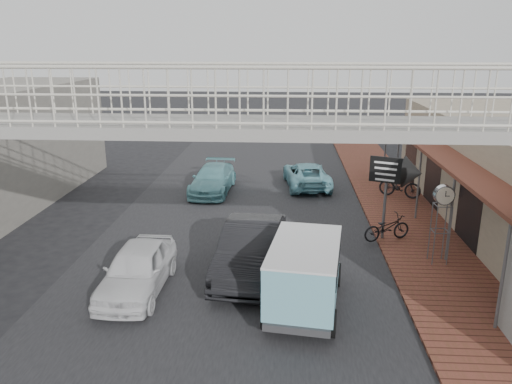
# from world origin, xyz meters

# --- Properties ---
(ground) EXTENTS (120.00, 120.00, 0.00)m
(ground) POSITION_xyz_m (0.00, 0.00, 0.00)
(ground) COLOR black
(ground) RESTS_ON ground
(road_strip) EXTENTS (10.00, 60.00, 0.01)m
(road_strip) POSITION_xyz_m (0.00, 0.00, 0.01)
(road_strip) COLOR black
(road_strip) RESTS_ON ground
(sidewalk) EXTENTS (3.00, 40.00, 0.10)m
(sidewalk) POSITION_xyz_m (6.50, 3.00, 0.05)
(sidewalk) COLOR brown
(sidewalk) RESTS_ON ground
(footbridge) EXTENTS (16.40, 2.40, 6.34)m
(footbridge) POSITION_xyz_m (0.00, -4.00, 3.18)
(footbridge) COLOR gray
(footbridge) RESTS_ON ground
(white_hatchback) EXTENTS (1.65, 3.97, 1.34)m
(white_hatchback) POSITION_xyz_m (-2.39, -1.48, 0.67)
(white_hatchback) COLOR silver
(white_hatchback) RESTS_ON ground
(dark_sedan) EXTENTS (2.11, 4.89, 1.57)m
(dark_sedan) POSITION_xyz_m (0.71, -0.11, 0.78)
(dark_sedan) COLOR black
(dark_sedan) RESTS_ON ground
(angkot_curb) EXTENTS (2.44, 4.45, 1.18)m
(angkot_curb) POSITION_xyz_m (2.73, 9.70, 0.59)
(angkot_curb) COLOR #6CAFBC
(angkot_curb) RESTS_ON ground
(angkot_far) EXTENTS (1.97, 4.35, 1.24)m
(angkot_far) POSITION_xyz_m (-1.71, 8.47, 0.62)
(angkot_far) COLOR #6AB0B8
(angkot_far) RESTS_ON ground
(angkot_van) EXTENTS (2.22, 4.04, 1.88)m
(angkot_van) POSITION_xyz_m (2.29, -2.12, 1.20)
(angkot_van) COLOR black
(angkot_van) RESTS_ON ground
(motorcycle_near) EXTENTS (1.87, 1.24, 0.93)m
(motorcycle_near) POSITION_xyz_m (5.30, 2.58, 0.56)
(motorcycle_near) COLOR black
(motorcycle_near) RESTS_ON sidewalk
(motorcycle_far) EXTENTS (1.92, 1.26, 1.12)m
(motorcycle_far) POSITION_xyz_m (6.85, 7.85, 0.66)
(motorcycle_far) COLOR black
(motorcycle_far) RESTS_ON sidewalk
(street_clock) EXTENTS (0.63, 0.51, 2.53)m
(street_clock) POSITION_xyz_m (6.57, 0.82, 2.20)
(street_clock) COLOR #59595B
(street_clock) RESTS_ON sidewalk
(arrow_sign) EXTENTS (1.84, 1.25, 3.05)m
(arrow_sign) POSITION_xyz_m (5.88, 2.46, 2.57)
(arrow_sign) COLOR #59595B
(arrow_sign) RESTS_ON sidewalk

